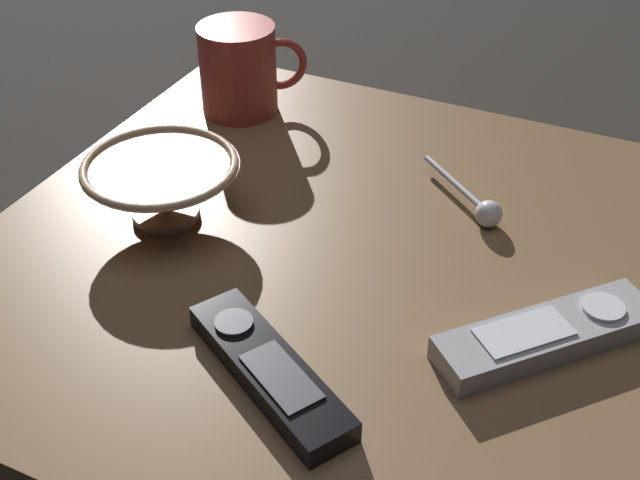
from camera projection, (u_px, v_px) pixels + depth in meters
The scene contains 7 objects.
ground_plane at pixel (356, 291), 0.75m from camera, with size 6.00×6.00×0.00m, color black.
table at pixel (357, 273), 0.74m from camera, with size 0.66×0.62×0.04m.
cereal_bowl at pixel (162, 186), 0.75m from camera, with size 0.15×0.15×0.06m.
coffee_mug at pixel (240, 69), 0.91m from camera, with size 0.11×0.09×0.10m.
teaspoon at pixel (482, 208), 0.76m from camera, with size 0.10×0.08×0.03m.
tv_remote_near at pixel (266, 369), 0.60m from camera, with size 0.17×0.12×0.02m.
tv_remote_far at pixel (547, 335), 0.63m from camera, with size 0.16×0.16×0.02m.
Camera 1 is at (0.21, -0.53, 0.49)m, focal length 46.14 mm.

